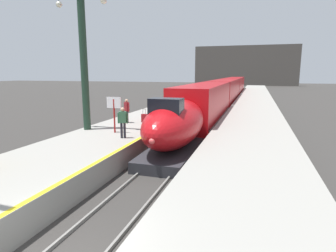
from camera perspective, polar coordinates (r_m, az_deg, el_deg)
name	(u,v)px	position (r m, az deg, el deg)	size (l,w,h in m)	color
platform_left	(176,111)	(30.64, 1.53, 3.12)	(4.80, 110.00, 1.05)	gray
platform_right	(253,114)	(29.51, 16.86, 2.37)	(4.80, 110.00, 1.05)	gray
platform_left_safety_stripe	(196,107)	(30.04, 5.73, 3.93)	(0.20, 107.80, 0.01)	yellow
rail_main_left	(210,113)	(32.67, 8.42, 2.66)	(0.08, 110.00, 0.12)	slate
rail_main_right	(223,113)	(32.48, 11.04, 2.53)	(0.08, 110.00, 0.12)	slate
highspeed_train_main	(224,92)	(39.33, 11.19, 6.70)	(2.92, 57.38, 3.60)	#B20F14
station_column_mid	(83,45)	(18.32, -16.79, 15.40)	(4.00, 0.68, 8.50)	#1E3828
passenger_near_edge	(127,109)	(20.30, -8.34, 3.43)	(0.49, 0.39, 1.69)	#23232D
passenger_mid_platform	(123,120)	(15.49, -9.11, 1.15)	(0.55, 0.32, 1.69)	#23232D
rolling_suitcase	(144,118)	(20.41, -4.81, 1.60)	(0.40, 0.22, 0.98)	maroon
departure_info_board	(114,108)	(16.97, -10.84, 3.69)	(0.90, 0.10, 2.12)	maroon
terminus_back_wall	(245,66)	(106.59, 15.31, 11.66)	(36.00, 2.00, 14.00)	#4C4742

